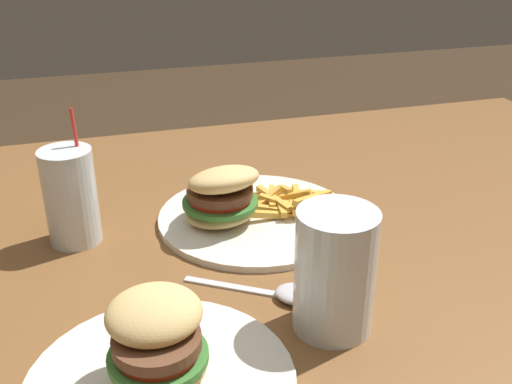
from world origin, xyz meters
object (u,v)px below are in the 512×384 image
at_px(juice_glass, 71,201).
at_px(spoon, 291,293).
at_px(meal_plate_near, 243,206).
at_px(beer_glass, 335,273).
at_px(meal_plate_far, 159,365).

bearing_deg(juice_glass, spoon, 138.02).
distance_m(meal_plate_near, spoon, 0.20).
height_order(beer_glass, spoon, beer_glass).
bearing_deg(meal_plate_far, juice_glass, -77.52).
distance_m(beer_glass, spoon, 0.09).
xyz_separation_m(meal_plate_near, meal_plate_far, (0.17, 0.30, -0.00)).
bearing_deg(juice_glass, beer_glass, 133.98).
height_order(meal_plate_near, juice_glass, juice_glass).
bearing_deg(meal_plate_far, beer_glass, -168.19).
bearing_deg(juice_glass, meal_plate_near, 175.07).
height_order(beer_glass, juice_glass, juice_glass).
xyz_separation_m(beer_glass, juice_glass, (0.27, -0.28, -0.01)).
height_order(beer_glass, meal_plate_far, beer_glass).
distance_m(beer_glass, meal_plate_far, 0.21).
height_order(meal_plate_near, beer_glass, beer_glass).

